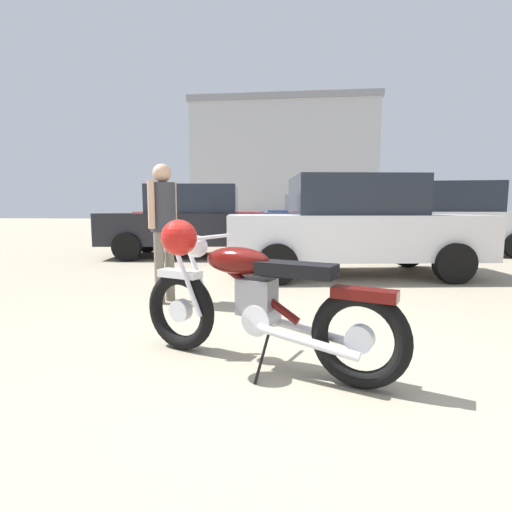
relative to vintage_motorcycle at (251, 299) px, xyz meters
name	(u,v)px	position (x,y,z in m)	size (l,w,h in m)	color
ground_plane	(280,380)	(0.22, -0.22, -0.49)	(80.00, 80.00, 0.00)	gray
vintage_motorcycle	(251,299)	(0.00, 0.00, 0.00)	(1.96, 0.92, 1.07)	black
bystander	(163,218)	(-1.28, 1.83, 0.53)	(0.30, 0.43, 1.66)	#706656
pale_sedan_back	(201,217)	(-3.07, 10.62, 0.34)	(4.31, 2.15, 1.67)	black
silver_sedan_mid	(447,217)	(4.04, 7.66, 0.43)	(3.95, 1.92, 1.78)	black
white_estate_far	(195,221)	(-2.14, 6.39, 0.34)	(4.38, 2.31, 1.67)	black
dark_sedan_left	(322,213)	(1.33, 14.81, 0.45)	(4.91, 2.50, 1.74)	black
red_hatchback_near	(352,226)	(1.23, 4.12, 0.34)	(4.40, 2.37, 1.67)	black
industrial_building	(285,167)	(-1.09, 35.34, 4.59)	(15.41, 12.84, 10.14)	#B2B2B7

